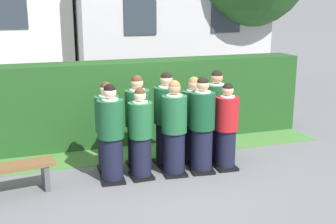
% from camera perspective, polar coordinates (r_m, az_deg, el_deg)
% --- Properties ---
extents(ground_plane, '(60.00, 60.00, 0.00)m').
position_cam_1_polar(ground_plane, '(7.53, 0.59, -8.20)').
color(ground_plane, slate).
extents(student_front_row_0, '(0.43, 0.49, 1.64)m').
position_cam_1_polar(student_front_row_0, '(7.06, -7.52, -3.15)').
color(student_front_row_0, black).
rests_on(student_front_row_0, ground).
extents(student_front_row_1, '(0.40, 0.50, 1.55)m').
position_cam_1_polar(student_front_row_1, '(7.18, -3.64, -3.14)').
color(student_front_row_1, black).
rests_on(student_front_row_1, ground).
extents(student_front_row_2, '(0.43, 0.50, 1.64)m').
position_cam_1_polar(student_front_row_2, '(7.29, 0.83, -2.44)').
color(student_front_row_2, black).
rests_on(student_front_row_2, ground).
extents(student_front_row_3, '(0.44, 0.52, 1.68)m').
position_cam_1_polar(student_front_row_3, '(7.44, 4.53, -2.00)').
color(student_front_row_3, black).
rests_on(student_front_row_3, ground).
extents(student_in_red_blazer, '(0.40, 0.46, 1.55)m').
position_cam_1_polar(student_in_red_blazer, '(7.63, 7.74, -2.17)').
color(student_in_red_blazer, black).
rests_on(student_in_red_blazer, ground).
extents(student_rear_row_0, '(0.42, 0.51, 1.60)m').
position_cam_1_polar(student_rear_row_0, '(7.50, -8.00, -2.28)').
color(student_rear_row_0, black).
rests_on(student_rear_row_0, ground).
extents(student_rear_row_1, '(0.44, 0.53, 1.67)m').
position_cam_1_polar(student_rear_row_1, '(7.63, -4.03, -1.60)').
color(student_rear_row_1, black).
rests_on(student_rear_row_1, ground).
extents(student_rear_row_2, '(0.45, 0.54, 1.71)m').
position_cam_1_polar(student_rear_row_2, '(7.72, -0.22, -1.22)').
color(student_rear_row_2, black).
rests_on(student_rear_row_2, ground).
extents(student_rear_row_3, '(0.42, 0.46, 1.60)m').
position_cam_1_polar(student_rear_row_3, '(7.86, 3.37, -1.36)').
color(student_rear_row_3, black).
rests_on(student_rear_row_3, ground).
extents(student_rear_row_4, '(0.45, 0.53, 1.70)m').
position_cam_1_polar(student_rear_row_4, '(8.05, 6.33, -0.71)').
color(student_rear_row_4, black).
rests_on(student_rear_row_4, ground).
extents(hedge, '(7.13, 0.70, 1.71)m').
position_cam_1_polar(hedge, '(9.15, -3.59, 1.48)').
color(hedge, '#214C1E').
rests_on(hedge, ground).
extents(wooden_bench, '(1.44, 0.55, 0.48)m').
position_cam_1_polar(wooden_bench, '(7.07, -20.39, -7.66)').
color(wooden_bench, brown).
rests_on(wooden_bench, ground).
extents(lawn_strip, '(7.13, 0.90, 0.01)m').
position_cam_1_polar(lawn_strip, '(8.64, -2.12, -5.15)').
color(lawn_strip, '#477A38').
rests_on(lawn_strip, ground).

